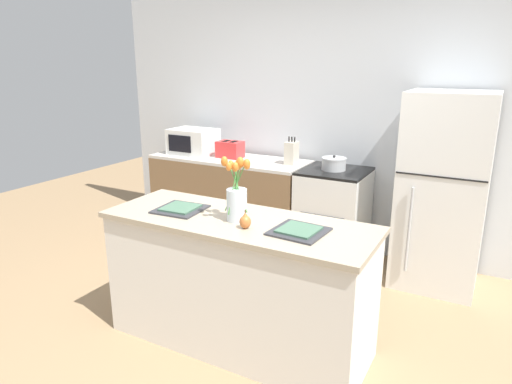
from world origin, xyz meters
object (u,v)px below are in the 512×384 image
at_px(plate_setting_left, 180,209).
at_px(knife_block, 292,153).
at_px(toaster, 230,149).
at_px(stove_range, 333,216).
at_px(flower_vase, 237,197).
at_px(pear_figurine, 245,221).
at_px(plate_setting_right, 299,231).
at_px(microwave, 193,141).
at_px(refrigerator, 443,192).
at_px(cooking_pot, 334,164).

xyz_separation_m(plate_setting_left, knife_block, (0.08, 1.66, 0.11)).
relative_size(toaster, knife_block, 1.04).
relative_size(stove_range, flower_vase, 2.18).
distance_m(pear_figurine, toaster, 2.10).
bearing_deg(plate_setting_right, toaster, 132.39).
height_order(toaster, microwave, microwave).
bearing_deg(knife_block, refrigerator, -1.35).
relative_size(refrigerator, plate_setting_left, 5.07).
height_order(plate_setting_left, plate_setting_right, same).
xyz_separation_m(microwave, knife_block, (1.16, 0.03, -0.02)).
xyz_separation_m(flower_vase, plate_setting_right, (0.43, -0.00, -0.14)).
distance_m(pear_figurine, plate_setting_left, 0.58).
xyz_separation_m(stove_range, pear_figurine, (0.03, -1.72, 0.49)).
relative_size(refrigerator, pear_figurine, 14.23).
distance_m(toaster, knife_block, 0.70).
distance_m(pear_figurine, microwave, 2.38).
distance_m(refrigerator, plate_setting_right, 1.74).
bearing_deg(microwave, pear_figurine, -46.25).
bearing_deg(cooking_pot, stove_range, 19.85).
bearing_deg(pear_figurine, flower_vase, 140.89).
height_order(flower_vase, plate_setting_left, flower_vase).
xyz_separation_m(stove_range, flower_vase, (-0.09, -1.62, 0.60)).
relative_size(pear_figurine, toaster, 0.42).
bearing_deg(refrigerator, plate_setting_right, -110.56).
distance_m(refrigerator, pear_figurine, 1.95).
distance_m(refrigerator, cooking_pot, 0.97).
bearing_deg(flower_vase, microwave, 133.26).
distance_m(refrigerator, toaster, 2.11).
relative_size(toaster, microwave, 0.58).
relative_size(cooking_pot, microwave, 0.47).
bearing_deg(flower_vase, refrigerator, 57.33).
height_order(toaster, cooking_pot, toaster).
bearing_deg(pear_figurine, stove_range, 90.87).
height_order(flower_vase, knife_block, flower_vase).
distance_m(pear_figurine, knife_block, 1.82).
relative_size(pear_figurine, plate_setting_left, 0.36).
bearing_deg(plate_setting_right, flower_vase, 179.71).
relative_size(refrigerator, cooking_pot, 7.27).
xyz_separation_m(flower_vase, knife_block, (-0.37, 1.66, -0.04)).
distance_m(microwave, knife_block, 1.16).
height_order(refrigerator, plate_setting_right, refrigerator).
bearing_deg(toaster, pear_figurine, -55.68).
height_order(flower_vase, microwave, flower_vase).
bearing_deg(refrigerator, toaster, 179.51).
bearing_deg(plate_setting_left, plate_setting_right, 0.00).
xyz_separation_m(refrigerator, toaster, (-2.11, 0.02, 0.17)).
bearing_deg(pear_figurine, microwave, 133.75).
xyz_separation_m(pear_figurine, plate_setting_right, (0.31, 0.09, -0.04)).
bearing_deg(knife_block, toaster, -178.76).
distance_m(flower_vase, knife_block, 1.70).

